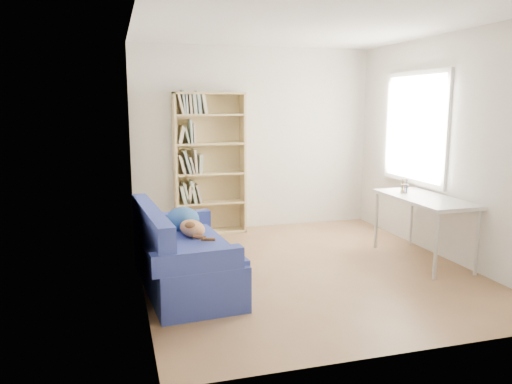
# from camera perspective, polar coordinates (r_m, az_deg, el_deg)

# --- Properties ---
(ground) EXTENTS (4.00, 4.00, 0.00)m
(ground) POSITION_cam_1_polar(r_m,az_deg,el_deg) (5.63, 5.43, -8.65)
(ground) COLOR olive
(ground) RESTS_ON ground
(room_shell) EXTENTS (3.54, 4.04, 2.62)m
(room_shell) POSITION_cam_1_polar(r_m,az_deg,el_deg) (5.41, 6.57, 8.22)
(room_shell) COLOR silver
(room_shell) RESTS_ON ground
(sofa) EXTENTS (0.93, 1.73, 0.82)m
(sofa) POSITION_cam_1_polar(r_m,az_deg,el_deg) (5.04, -8.51, -7.19)
(sofa) COLOR navy
(sofa) RESTS_ON ground
(bookshelf) EXTENTS (0.98, 0.30, 1.96)m
(bookshelf) POSITION_cam_1_polar(r_m,az_deg,el_deg) (6.97, -5.30, 2.58)
(bookshelf) COLOR tan
(bookshelf) RESTS_ON ground
(desk) EXTENTS (0.60, 1.32, 0.75)m
(desk) POSITION_cam_1_polar(r_m,az_deg,el_deg) (6.03, 18.65, -1.17)
(desk) COLOR silver
(desk) RESTS_ON ground
(pen_cup) EXTENTS (0.09, 0.09, 0.17)m
(pen_cup) POSITION_cam_1_polar(r_m,az_deg,el_deg) (6.21, 16.62, 0.49)
(pen_cup) COLOR white
(pen_cup) RESTS_ON desk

